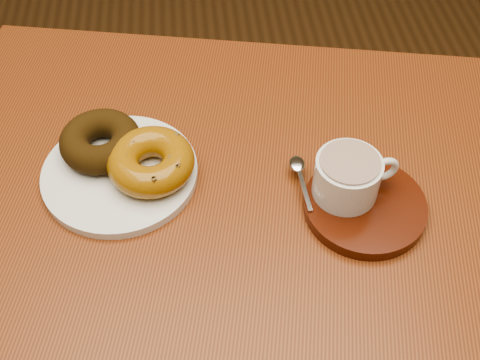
{
  "coord_description": "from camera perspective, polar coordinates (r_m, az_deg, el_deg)",
  "views": [
    {
      "loc": [
        0.27,
        -0.39,
        1.48
      ],
      "look_at": [
        0.32,
        0.13,
        0.85
      ],
      "focal_mm": 45.0,
      "sensor_mm": 36.0,
      "label": 1
    }
  ],
  "objects": [
    {
      "name": "cafe_table",
      "position": [
        0.94,
        -1.22,
        -6.11
      ],
      "size": [
        1.01,
        0.84,
        0.83
      ],
      "rotation": [
        0.0,
        0.0,
        -0.21
      ],
      "color": "brown",
      "rests_on": "ground"
    },
    {
      "name": "donut_plate",
      "position": [
        0.86,
        -11.3,
        0.65
      ],
      "size": [
        0.25,
        0.25,
        0.01
      ],
      "primitive_type": "cylinder",
      "rotation": [
        0.0,
        0.0,
        -0.15
      ],
      "color": "silver",
      "rests_on": "cafe_table"
    },
    {
      "name": "donut_cinnamon",
      "position": [
        0.87,
        -13.09,
        3.61
      ],
      "size": [
        0.13,
        0.13,
        0.04
      ],
      "primitive_type": "torus",
      "rotation": [
        0.0,
        0.0,
        0.18
      ],
      "color": "#311F09",
      "rests_on": "donut_plate"
    },
    {
      "name": "donut_caramel",
      "position": [
        0.83,
        -8.45,
        1.75
      ],
      "size": [
        0.15,
        0.15,
        0.04
      ],
      "rotation": [
        0.0,
        0.0,
        -0.29
      ],
      "color": "#976110",
      "rests_on": "donut_plate"
    },
    {
      "name": "saucer",
      "position": [
        0.82,
        11.74,
        -2.45
      ],
      "size": [
        0.18,
        0.18,
        0.02
      ],
      "primitive_type": "cylinder",
      "rotation": [
        0.0,
        0.0,
        -0.12
      ],
      "color": "#3D1408",
      "rests_on": "cafe_table"
    },
    {
      "name": "coffee_cup",
      "position": [
        0.8,
        10.23,
        0.34
      ],
      "size": [
        0.12,
        0.09,
        0.06
      ],
      "rotation": [
        0.0,
        0.0,
        0.13
      ],
      "color": "silver",
      "rests_on": "saucer"
    },
    {
      "name": "teaspoon",
      "position": [
        0.83,
        5.56,
        1.08
      ],
      "size": [
        0.02,
        0.1,
        0.01
      ],
      "rotation": [
        0.0,
        0.0,
        0.05
      ],
      "color": "silver",
      "rests_on": "saucer"
    }
  ]
}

